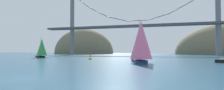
# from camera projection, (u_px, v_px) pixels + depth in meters

# --- Properties ---
(ground_plane) EXTENTS (360.00, 360.00, 0.00)m
(ground_plane) POSITION_uv_depth(u_px,v_px,m) (22.00, 79.00, 20.29)
(ground_plane) COLOR navy
(headland_left) EXTENTS (55.44, 44.00, 46.48)m
(headland_left) POSITION_uv_depth(u_px,v_px,m) (84.00, 54.00, 165.14)
(headland_left) COLOR #6B664C
(headland_left) RESTS_ON ground_plane
(suspension_bridge) EXTENTS (126.69, 6.00, 42.47)m
(suspension_bridge) POSITION_uv_depth(u_px,v_px,m) (137.00, 24.00, 112.15)
(suspension_bridge) COLOR slate
(suspension_bridge) RESTS_ON ground_plane
(sailboat_pink_spinnaker) EXTENTS (6.93, 10.33, 11.40)m
(sailboat_pink_spinnaker) POSITION_uv_depth(u_px,v_px,m) (141.00, 41.00, 44.23)
(sailboat_pink_spinnaker) COLOR navy
(sailboat_pink_spinnaker) RESTS_ON ground_plane
(sailboat_green_sail) EXTENTS (8.69, 7.49, 9.33)m
(sailboat_green_sail) POSITION_uv_depth(u_px,v_px,m) (42.00, 48.00, 79.85)
(sailboat_green_sail) COLOR black
(sailboat_green_sail) RESTS_ON ground_plane
(channel_buoy) EXTENTS (1.10, 1.10, 2.64)m
(channel_buoy) POSITION_uv_depth(u_px,v_px,m) (90.00, 59.00, 60.89)
(channel_buoy) COLOR gold
(channel_buoy) RESTS_ON ground_plane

